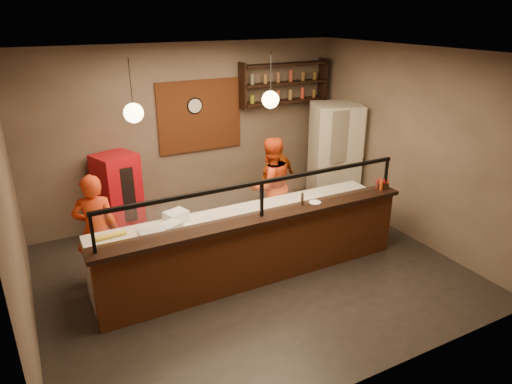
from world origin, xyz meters
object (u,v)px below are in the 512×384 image
cook_mid (270,186)px  red_cooler (118,196)px  cook_right (276,180)px  pepper_mill (302,199)px  pizza_dough (285,206)px  cook_left (96,230)px  wall_clock (195,106)px  condiment_caddy (382,185)px  fridge (334,157)px

cook_mid → red_cooler: bearing=-25.7°
cook_right → pepper_mill: bearing=50.9°
pizza_dough → red_cooler: bearing=136.7°
cook_left → pepper_mill: cook_left is taller
wall_clock → condiment_caddy: bearing=-52.4°
wall_clock → red_cooler: 2.10m
cook_left → cook_right: cook_left is taller
cook_left → red_cooler: bearing=-98.4°
cook_mid → red_cooler: 2.61m
wall_clock → cook_right: size_ratio=0.19×
cook_mid → fridge: size_ratio=0.84×
fridge → condiment_caddy: fridge is taller
red_cooler → condiment_caddy: 4.41m
cook_left → cook_mid: bearing=-160.0°
pizza_dough → pepper_mill: pepper_mill is taller
cook_mid → cook_right: (0.36, 0.40, -0.07)m
pizza_dough → cook_mid: bearing=74.5°
fridge → pizza_dough: size_ratio=3.91×
condiment_caddy → pepper_mill: 1.48m
wall_clock → pepper_mill: (0.62, -2.68, -0.95)m
fridge → red_cooler: 4.13m
cook_mid → cook_right: cook_mid is taller
wall_clock → condiment_caddy: size_ratio=1.71×
cook_right → fridge: (1.34, 0.06, 0.24)m
cook_right → fridge: size_ratio=0.77×
condiment_caddy → fridge: bearing=77.4°
cook_left → pizza_dough: 2.78m
cook_left → cook_right: size_ratio=1.04×
cook_left → pizza_dough: (2.70, -0.66, 0.08)m
cook_left → condiment_caddy: bearing=-179.1°
cook_mid → pepper_mill: cook_mid is taller
cook_left → cook_right: bearing=-153.6°
wall_clock → pepper_mill: bearing=-77.0°
cook_right → red_cooler: 2.82m
cook_mid → condiment_caddy: cook_mid is taller
cook_left → fridge: fridge is taller
pepper_mill → wall_clock: bearing=103.0°
fridge → condiment_caddy: 1.84m
pizza_dough → cook_right: bearing=65.1°
cook_left → condiment_caddy: cook_left is taller
pizza_dough → condiment_caddy: (1.55, -0.41, 0.20)m
condiment_caddy → pepper_mill: size_ratio=0.97×
pepper_mill → cook_mid: bearing=81.7°
fridge → wall_clock: bearing=179.7°
cook_left → cook_mid: size_ratio=0.95×
cook_mid → condiment_caddy: bearing=133.0°
red_cooler → wall_clock: bearing=-9.1°
pizza_dough → pepper_mill: size_ratio=2.92×
wall_clock → cook_left: bearing=-142.5°
red_cooler → condiment_caddy: (3.67, -2.41, 0.36)m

